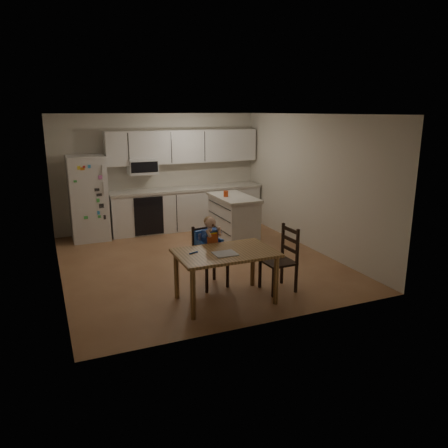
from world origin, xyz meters
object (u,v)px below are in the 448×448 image
red_cup (226,194)px  chair_booster (209,244)px  kitchen_island (233,219)px  dining_table (226,258)px  chair_side (284,254)px  refrigerator (88,198)px

red_cup → chair_booster: 2.22m
kitchen_island → red_cup: bearing=177.1°
dining_table → chair_booster: 0.61m
chair_booster → dining_table: bearing=-100.6°
kitchen_island → chair_side: chair_side is taller
kitchen_island → chair_booster: bearing=-123.4°
chair_booster → chair_side: (0.95, -0.56, -0.11)m
red_cup → chair_booster: (-1.09, -1.90, -0.35)m
chair_booster → chair_side: bearing=-41.9°
dining_table → chair_booster: size_ratio=1.25×
red_cup → chair_booster: bearing=-119.7°
red_cup → dining_table: red_cup is taller
chair_booster → chair_side: size_ratio=1.13×
refrigerator → kitchen_island: bearing=-27.2°
refrigerator → kitchen_island: (2.60, -1.34, -0.38)m
kitchen_island → chair_side: (-0.29, -2.46, 0.06)m
dining_table → chair_side: bearing=3.3°
chair_side → chair_booster: bearing=-122.7°
refrigerator → chair_side: size_ratio=1.79×
kitchen_island → red_cup: 0.54m
dining_table → refrigerator: bearing=109.5°
dining_table → chair_side: 0.95m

